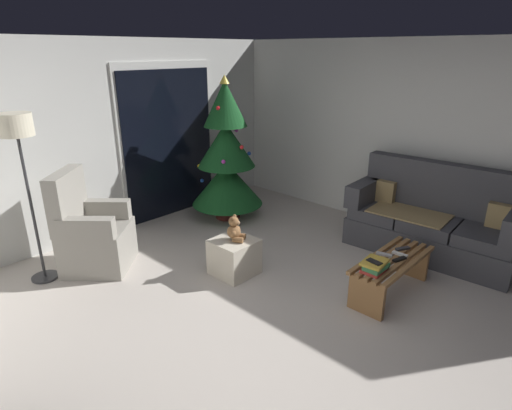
{
  "coord_description": "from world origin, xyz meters",
  "views": [
    {
      "loc": [
        -2.55,
        -2.07,
        2.35
      ],
      "look_at": [
        0.4,
        0.7,
        0.85
      ],
      "focal_mm": 29.5,
      "sensor_mm": 36.0,
      "label": 1
    }
  ],
  "objects": [
    {
      "name": "ground_plane",
      "position": [
        0.0,
        0.0,
        0.0
      ],
      "size": [
        7.0,
        7.0,
        0.0
      ],
      "primitive_type": "plane",
      "color": "#BCB2A8"
    },
    {
      "name": "wall_back",
      "position": [
        0.0,
        3.06,
        1.25
      ],
      "size": [
        5.72,
        0.12,
        2.5
      ],
      "primitive_type": "cube",
      "color": "silver",
      "rests_on": "ground"
    },
    {
      "name": "wall_right",
      "position": [
        2.86,
        0.0,
        1.25
      ],
      "size": [
        0.12,
        6.0,
        2.5
      ],
      "primitive_type": "cube",
      "color": "silver",
      "rests_on": "ground"
    },
    {
      "name": "patio_door_frame",
      "position": [
        0.99,
        2.99,
        1.1
      ],
      "size": [
        1.6,
        0.02,
        2.2
      ],
      "primitive_type": "cube",
      "color": "silver",
      "rests_on": "ground"
    },
    {
      "name": "patio_door_glass",
      "position": [
        0.99,
        2.97,
        1.05
      ],
      "size": [
        1.5,
        0.02,
        2.1
      ],
      "primitive_type": "cube",
      "color": "black",
      "rests_on": "ground"
    },
    {
      "name": "couch",
      "position": [
        2.32,
        -0.42,
        0.4
      ],
      "size": [
        0.89,
        1.98,
        1.08
      ],
      "color": "#3D3D42",
      "rests_on": "ground"
    },
    {
      "name": "coffee_table",
      "position": [
        1.11,
        -0.51,
        0.26
      ],
      "size": [
        1.1,
        0.4,
        0.4
      ],
      "color": "olive",
      "rests_on": "ground"
    },
    {
      "name": "remote_graphite",
      "position": [
        1.37,
        -0.49,
        0.41
      ],
      "size": [
        0.16,
        0.11,
        0.02
      ],
      "primitive_type": "cube",
      "rotation": [
        0.0,
        0.0,
        4.22
      ],
      "color": "#333338",
      "rests_on": "coffee_table"
    },
    {
      "name": "remote_silver",
      "position": [
        1.11,
        -0.41,
        0.41
      ],
      "size": [
        0.08,
        0.16,
        0.02
      ],
      "primitive_type": "cube",
      "rotation": [
        0.0,
        0.0,
        0.24
      ],
      "color": "#ADADB2",
      "rests_on": "coffee_table"
    },
    {
      "name": "remote_black",
      "position": [
        1.12,
        -0.57,
        0.41
      ],
      "size": [
        0.16,
        0.09,
        0.02
      ],
      "primitive_type": "cube",
      "rotation": [
        0.0,
        0.0,
        1.27
      ],
      "color": "black",
      "rests_on": "coffee_table"
    },
    {
      "name": "remote_white",
      "position": [
        1.22,
        -0.52,
        0.41
      ],
      "size": [
        0.04,
        0.16,
        0.02
      ],
      "primitive_type": "cube",
      "rotation": [
        0.0,
        0.0,
        6.28
      ],
      "color": "silver",
      "rests_on": "coffee_table"
    },
    {
      "name": "book_stack",
      "position": [
        0.75,
        -0.5,
        0.45
      ],
      "size": [
        0.28,
        0.21,
        0.1
      ],
      "color": "#A32D28",
      "rests_on": "coffee_table"
    },
    {
      "name": "cell_phone",
      "position": [
        0.74,
        -0.49,
        0.5
      ],
      "size": [
        0.09,
        0.15,
        0.01
      ],
      "primitive_type": "cube",
      "rotation": [
        0.0,
        0.0,
        -0.16
      ],
      "color": "black",
      "rests_on": "book_stack"
    },
    {
      "name": "christmas_tree",
      "position": [
        1.41,
        2.22,
        0.9
      ],
      "size": [
        1.03,
        1.03,
        2.04
      ],
      "color": "#4C1E19",
      "rests_on": "ground"
    },
    {
      "name": "armchair",
      "position": [
        -0.67,
        2.22,
        0.4
      ],
      "size": [
        0.97,
        0.97,
        1.13
      ],
      "color": "gray",
      "rests_on": "ground"
    },
    {
      "name": "floor_lamp",
      "position": [
        -1.18,
        2.38,
        1.51
      ],
      "size": [
        0.32,
        0.32,
        1.78
      ],
      "color": "#2D2D30",
      "rests_on": "ground"
    },
    {
      "name": "ottoman",
      "position": [
        0.31,
        0.95,
        0.2
      ],
      "size": [
        0.44,
        0.44,
        0.4
      ],
      "primitive_type": "cube",
      "color": "beige",
      "rests_on": "ground"
    },
    {
      "name": "teddy_bear_chestnut",
      "position": [
        0.32,
        0.94,
        0.52
      ],
      "size": [
        0.21,
        0.22,
        0.29
      ],
      "color": "brown",
      "rests_on": "ottoman"
    }
  ]
}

